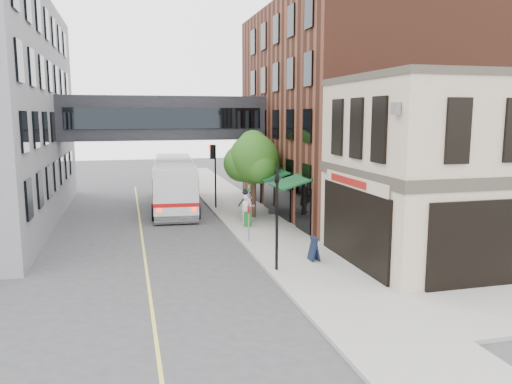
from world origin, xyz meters
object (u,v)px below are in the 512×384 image
pedestrian_c (247,202)px  newspaper_box (248,219)px  bus (174,181)px  pedestrian_b (249,207)px  sandwich_board (314,249)px  pedestrian_a (246,209)px

pedestrian_c → newspaper_box: 3.13m
bus → pedestrian_b: bearing=-59.7°
sandwich_board → pedestrian_a: bearing=96.7°
pedestrian_c → sandwich_board: 10.65m
pedestrian_a → pedestrian_c: (0.58, 2.33, 0.01)m
pedestrian_a → pedestrian_b: bearing=54.3°
pedestrian_a → pedestrian_b: pedestrian_a is taller
pedestrian_b → pedestrian_c: 1.66m
pedestrian_a → pedestrian_c: pedestrian_c is taller
pedestrian_c → pedestrian_b: bearing=-67.7°
pedestrian_a → newspaper_box: pedestrian_a is taller
pedestrian_a → bus: bearing=106.6°
pedestrian_a → newspaper_box: bearing=-106.8°
pedestrian_b → pedestrian_a: bearing=-140.0°
pedestrian_a → pedestrian_c: 2.40m
bus → sandwich_board: bearing=-73.1°
bus → newspaper_box: bus is taller
bus → pedestrian_b: 7.92m
pedestrian_a → pedestrian_b: 0.77m
pedestrian_c → sandwich_board: bearing=-56.3°
bus → newspaper_box: size_ratio=15.02×
bus → pedestrian_a: bus is taller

